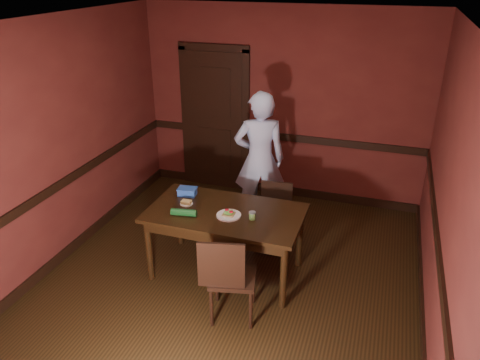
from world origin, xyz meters
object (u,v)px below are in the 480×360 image
Objects in this scene: person at (259,160)px; cheese_saucer at (186,203)px; chair_far at (271,218)px; food_tub at (187,192)px; dining_table at (226,242)px; sandwich_plate at (229,215)px; sauce_jar at (252,216)px; chair_near at (233,275)px.

person is 1.29m from cheese_saucer.
food_tub is at bearing -161.47° from chair_far.
dining_table is 0.61m from cheese_saucer.
sauce_jar is (0.25, 0.01, 0.02)m from sandwich_plate.
person is at bearing 102.76° from sauce_jar.
dining_table is at bearing 128.07° from sandwich_plate.
sandwich_plate is 3.06× the size of sauce_jar.
sauce_jar reaches higher than dining_table.
food_tub is (-0.08, 0.21, 0.03)m from cheese_saucer.
chair_near is 0.68m from sandwich_plate.
chair_near is at bearing -53.00° from food_tub.
sauce_jar is (-0.02, -0.71, 0.41)m from chair_far.
dining_table is 6.38× the size of sandwich_plate.
sandwich_plate reaches higher than chair_far.
chair_near reaches higher than dining_table.
cheese_saucer reaches higher than dining_table.
dining_table is 0.71m from chair_near.
chair_near is 0.52× the size of person.
food_tub is (-0.54, 0.23, 0.43)m from dining_table.
person is 7.91× the size of food_tub.
chair_far is 9.60× the size of sauce_jar.
sauce_jar is at bearing -98.46° from chair_far.
sauce_jar is (0.02, 0.57, 0.35)m from chair_near.
person reaches higher than chair_far.
chair_far reaches higher than dining_table.
food_tub is (-0.86, 0.30, 0.00)m from sauce_jar.
food_tub is at bearing 152.83° from sandwich_plate.
person is 1.32m from sauce_jar.
person is at bearing 112.18° from chair_far.
chair_near is (-0.04, -1.28, 0.06)m from chair_far.
sandwich_plate is at bearing -117.35° from chair_far.
food_tub reaches higher than sandwich_plate.
cheese_saucer is at bearing 177.85° from dining_table.
sauce_jar is at bearing -12.21° from dining_table.
chair_far is at bearing 37.60° from cheese_saucer.
person is at bearing 67.79° from cheese_saucer.
dining_table is at bearing 167.43° from sauce_jar.
food_tub is (-0.84, 0.86, 0.35)m from chair_near.
sandwich_plate is (0.04, -1.30, -0.10)m from person.
sauce_jar is at bearing -104.74° from chair_near.
chair_far is 0.45× the size of person.
person reaches higher than dining_table.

